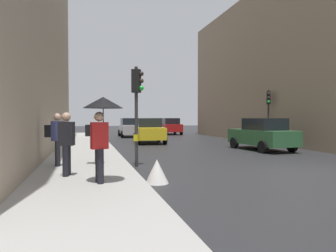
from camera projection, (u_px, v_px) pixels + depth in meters
ground_plane at (294, 171)px, 9.99m from camera, size 120.00×120.00×0.00m
sidewalk_kerb at (86, 154)px, 14.02m from camera, size 3.02×40.00×0.16m
building_facade_right at (328, 68)px, 22.97m from camera, size 12.00×24.21×11.16m
traffic_light_near_right at (137, 98)px, 10.97m from camera, size 0.45×0.35×3.64m
traffic_light_mid_street at (268, 107)px, 19.74m from camera, size 0.36×0.45×3.62m
car_white_compact at (157, 125)px, 37.91m from camera, size 2.13×4.26×1.76m
car_yellow_taxi at (149, 131)px, 21.54m from camera, size 2.27×4.33×1.76m
car_red_sedan at (170, 126)px, 32.83m from camera, size 2.16×4.27×1.76m
car_green_estate at (262, 134)px, 16.61m from camera, size 2.25×4.31×1.76m
car_silver_hatchback at (130, 127)px, 28.49m from camera, size 2.05×4.21×1.76m
pedestrian_with_umbrella at (102, 115)px, 7.47m from camera, size 1.00×1.00×2.14m
pedestrian_with_grey_backpack at (56, 136)px, 10.11m from camera, size 0.61×0.36×1.77m
pedestrian_with_black_backpack at (96, 135)px, 10.56m from camera, size 0.63×0.36×1.77m
pedestrian_in_dark_coat at (67, 141)px, 8.38m from camera, size 0.46×0.36×1.77m
warning_sign_triangle at (157, 171)px, 8.19m from camera, size 0.64×0.64×0.65m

